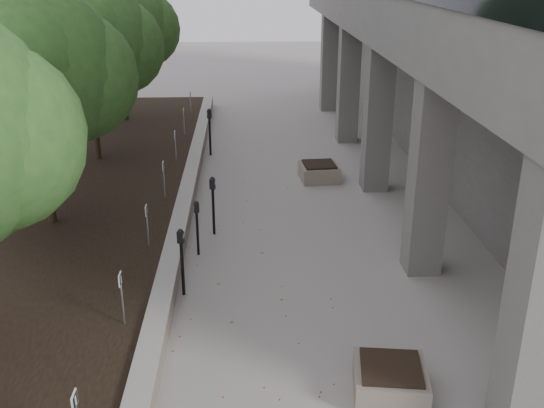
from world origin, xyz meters
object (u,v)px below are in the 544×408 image
object	(u,v)px
parking_meter_5	(210,132)
planter_back	(319,171)
crabapple_tree_5	(120,47)
parking_meter_2	(182,262)
crabapple_tree_4	(89,69)
parking_meter_4	(213,206)
planter_front	(390,380)
parking_meter_3	(197,228)
crabapple_tree_3	(37,107)

from	to	relation	value
parking_meter_5	planter_back	size ratio (longest dim) A/B	1.46
crabapple_tree_5	parking_meter_2	size ratio (longest dim) A/B	3.86
crabapple_tree_5	parking_meter_5	distance (m)	5.44
crabapple_tree_4	parking_meter_4	bearing A→B (deg)	-52.99
parking_meter_2	planter_front	world-z (taller)	parking_meter_2
parking_meter_3	planter_back	world-z (taller)	parking_meter_3
crabapple_tree_4	parking_meter_3	distance (m)	7.43
parking_meter_3	parking_meter_4	xyz separation A→B (m)	(0.31, 1.10, 0.08)
crabapple_tree_5	planter_front	xyz separation A→B (m)	(6.65, -16.00, -2.87)
crabapple_tree_5	parking_meter_5	size ratio (longest dim) A/B	3.43
crabapple_tree_5	parking_meter_2	xyz separation A→B (m)	(3.29, -12.86, -2.41)
crabapple_tree_4	parking_meter_5	xyz separation A→B (m)	(3.39, 1.44, -2.33)
crabapple_tree_3	planter_front	bearing A→B (deg)	-42.05
parking_meter_5	crabapple_tree_4	bearing A→B (deg)	-174.55
parking_meter_2	planter_front	xyz separation A→B (m)	(3.36, -3.14, -0.46)
parking_meter_4	planter_back	size ratio (longest dim) A/B	1.33
crabapple_tree_3	planter_back	xyz separation A→B (m)	(6.72, 3.80, -2.87)
crabapple_tree_3	planter_back	bearing A→B (deg)	29.50
planter_back	crabapple_tree_5	bearing A→B (deg)	137.34
planter_front	parking_meter_4	bearing A→B (deg)	115.66
crabapple_tree_5	planter_back	xyz separation A→B (m)	(6.72, -6.20, -2.87)
planter_front	parking_meter_5	bearing A→B (deg)	104.70
parking_meter_4	parking_meter_5	size ratio (longest dim) A/B	0.91
crabapple_tree_3	planter_front	xyz separation A→B (m)	(6.65, -6.00, -2.87)
crabapple_tree_4	parking_meter_5	distance (m)	4.35
crabapple_tree_4	parking_meter_4	xyz separation A→B (m)	(3.76, -4.99, -2.40)
parking_meter_4	planter_front	world-z (taller)	parking_meter_4
crabapple_tree_3	parking_meter_3	size ratio (longest dim) A/B	4.24
parking_meter_5	parking_meter_3	bearing A→B (deg)	-107.01
crabapple_tree_5	parking_meter_5	world-z (taller)	crabapple_tree_5
parking_meter_3	planter_front	world-z (taller)	parking_meter_3
parking_meter_2	parking_meter_4	world-z (taller)	parking_meter_4
crabapple_tree_5	parking_meter_4	world-z (taller)	crabapple_tree_5
parking_meter_3	parking_meter_5	distance (m)	7.54
crabapple_tree_3	parking_meter_2	distance (m)	4.98
parking_meter_2	parking_meter_4	xyz separation A→B (m)	(0.48, 2.87, 0.02)
planter_front	parking_meter_2	bearing A→B (deg)	136.98
parking_meter_3	planter_back	size ratio (longest dim) A/B	1.18
parking_meter_5	crabapple_tree_3	bearing A→B (deg)	-135.31
parking_meter_4	planter_back	bearing A→B (deg)	68.68
crabapple_tree_4	parking_meter_2	size ratio (longest dim) A/B	3.86
crabapple_tree_5	parking_meter_4	xyz separation A→B (m)	(3.76, -9.99, -2.40)
crabapple_tree_4	parking_meter_3	xyz separation A→B (m)	(3.46, -6.09, -2.48)
parking_meter_4	planter_front	distance (m)	6.68
parking_meter_2	planter_back	bearing A→B (deg)	83.15
parking_meter_3	planter_back	distance (m)	5.90
parking_meter_2	parking_meter_4	bearing A→B (deg)	100.96
parking_meter_5	planter_front	world-z (taller)	parking_meter_5
crabapple_tree_5	parking_meter_3	world-z (taller)	crabapple_tree_5
parking_meter_3	parking_meter_5	world-z (taller)	parking_meter_5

